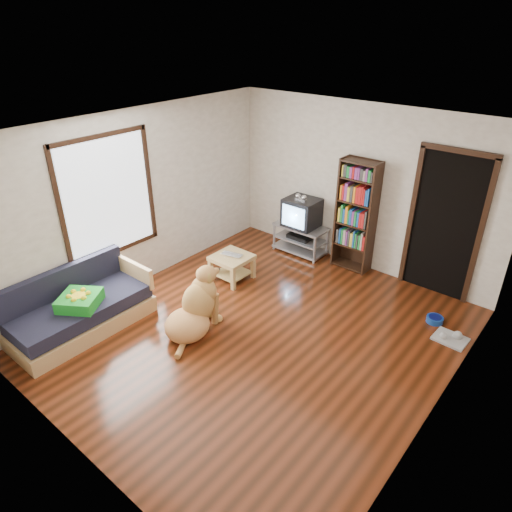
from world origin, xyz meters
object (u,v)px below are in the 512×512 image
Objects in this scene: green_cushion at (80,300)px; dog_bowl at (435,319)px; coffee_table at (232,263)px; grey_rag at (450,339)px; dog at (195,310)px; crt_tv at (302,212)px; laptop at (230,256)px; sofa at (81,311)px; tv_stand at (300,238)px; bookshelf at (357,210)px.

green_cushion is 2.11× the size of dog_bowl.
grey_rag is at bearing 11.40° from coffee_table.
dog is at bearing -67.62° from coffee_table.
grey_rag is 3.09m from crt_tv.
dog reaches higher than dog_bowl.
sofa reaches higher than laptop.
sofa is at bearing -107.13° from coffee_table.
sofa is (-0.97, -3.65, -0.48)m from crt_tv.
sofa reaches higher than tv_stand.
dog reaches higher than green_cushion.
tv_stand is 0.47m from crt_tv.
dog_bowl is 0.24× the size of tv_stand.
dog_bowl is 4.72m from sofa.
crt_tv is 0.54× the size of dog.
laptop reaches higher than dog_bowl.
green_cushion is 0.43× the size of dog.
grey_rag is at bearing -0.63° from laptop.
sofa reaches higher than green_cushion.
coffee_table reaches higher than dog_bowl.
dog_bowl is at bearing -11.85° from tv_stand.
laptop is (0.55, 2.21, -0.08)m from green_cushion.
sofa is at bearing -119.90° from laptop.
grey_rag is 3.30m from dog.
dog is (1.08, 0.95, -0.17)m from green_cushion.
coffee_table is at bearing 42.66° from green_cushion.
sofa reaches higher than grey_rag.
dog is at bearing -137.25° from dog_bowl.
dog_bowl is 0.38× the size of crt_tv.
tv_stand is 1.20m from bookshelf.
laptop is 0.14m from coffee_table.
laptop is 1.55m from crt_tv.
sofa is 1.68× the size of dog.
dog_bowl is at bearing 140.19° from grey_rag.
sofa is at bearing -143.73° from grey_rag.
tv_stand is 0.84× the size of dog.
bookshelf is (1.25, 1.56, 0.59)m from laptop.
sofa is 1.51m from dog.
laptop is at bearing -90.00° from coffee_table.
bookshelf is at bearing 158.79° from dog_bowl.
bookshelf reaches higher than sofa.
dog is (1.21, 0.91, 0.07)m from sofa.
dog_bowl is (2.89, 0.92, -0.37)m from laptop.
tv_stand is (0.85, 3.68, -0.23)m from green_cushion.
dog_bowl is 0.55× the size of grey_rag.
green_cushion is 2.32m from coffee_table.
sofa is at bearing -104.93° from crt_tv.
coffee_table is (-2.89, -0.89, 0.24)m from dog_bowl.
crt_tv is 1.05× the size of coffee_table.
crt_tv is at bearing 167.69° from dog_bowl.
bookshelf is (1.80, 3.77, 0.50)m from green_cushion.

